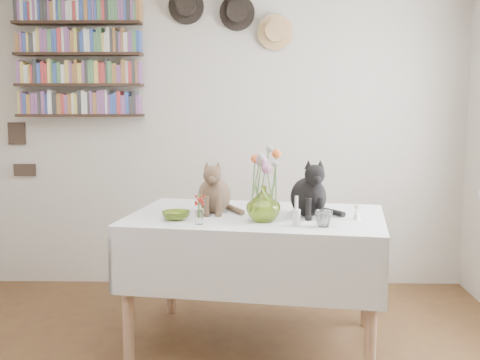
{
  "coord_description": "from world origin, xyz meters",
  "views": [
    {
      "loc": [
        0.27,
        -2.64,
        1.52
      ],
      "look_at": [
        0.2,
        0.89,
        1.05
      ],
      "focal_mm": 45.0,
      "sensor_mm": 36.0,
      "label": 1
    }
  ],
  "objects_px": {
    "bookshelf_unit": "(79,59)",
    "black_cat": "(308,186)",
    "flower_vase": "(263,204)",
    "dining_table": "(256,247)",
    "tabby_cat": "(214,186)"
  },
  "relations": [
    {
      "from": "dining_table",
      "to": "bookshelf_unit",
      "type": "height_order",
      "value": "bookshelf_unit"
    },
    {
      "from": "tabby_cat",
      "to": "flower_vase",
      "type": "height_order",
      "value": "tabby_cat"
    },
    {
      "from": "flower_vase",
      "to": "bookshelf_unit",
      "type": "height_order",
      "value": "bookshelf_unit"
    },
    {
      "from": "black_cat",
      "to": "flower_vase",
      "type": "distance_m",
      "value": 0.34
    },
    {
      "from": "dining_table",
      "to": "flower_vase",
      "type": "bearing_deg",
      "value": -79.42
    },
    {
      "from": "black_cat",
      "to": "bookshelf_unit",
      "type": "height_order",
      "value": "bookshelf_unit"
    },
    {
      "from": "dining_table",
      "to": "bookshelf_unit",
      "type": "relative_size",
      "value": 1.67
    },
    {
      "from": "dining_table",
      "to": "black_cat",
      "type": "xyz_separation_m",
      "value": [
        0.31,
        -0.02,
        0.38
      ]
    },
    {
      "from": "dining_table",
      "to": "bookshelf_unit",
      "type": "bearing_deg",
      "value": 140.22
    },
    {
      "from": "dining_table",
      "to": "flower_vase",
      "type": "relative_size",
      "value": 8.09
    },
    {
      "from": "tabby_cat",
      "to": "black_cat",
      "type": "height_order",
      "value": "black_cat"
    },
    {
      "from": "black_cat",
      "to": "bookshelf_unit",
      "type": "bearing_deg",
      "value": 135.14
    },
    {
      "from": "tabby_cat",
      "to": "black_cat",
      "type": "xyz_separation_m",
      "value": [
        0.58,
        -0.09,
        0.01
      ]
    },
    {
      "from": "tabby_cat",
      "to": "bookshelf_unit",
      "type": "distance_m",
      "value": 1.79
    },
    {
      "from": "bookshelf_unit",
      "to": "black_cat",
      "type": "bearing_deg",
      "value": -34.7
    }
  ]
}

